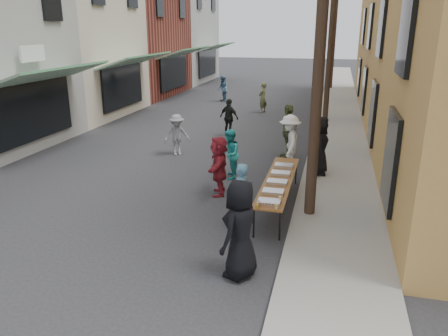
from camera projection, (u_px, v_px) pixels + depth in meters
The scene contains 27 objects.
ground at pixel (91, 253), 9.11m from camera, with size 120.00×120.00×0.00m, color #28282B.
sidewalk at pixel (339, 120), 21.75m from camera, with size 2.20×60.00×0.10m, color gray.
storefront_row at pixel (64, 34), 23.97m from camera, with size 8.00×37.00×9.00m.
utility_pole_near at pixel (321, 27), 9.48m from camera, with size 0.26×0.26×9.00m, color #2D2116.
utility_pole_mid at pixel (332, 27), 20.54m from camera, with size 0.26×0.26×9.00m, color #2D2116.
utility_pole_far at pixel (335, 26), 31.60m from camera, with size 0.26×0.26×9.00m, color #2D2116.
serving_table at pixel (279, 181), 11.23m from camera, with size 0.70×4.00×0.75m.
catering_tray_sausage at pixel (269, 202), 9.69m from camera, with size 0.50×0.33×0.08m, color maroon.
catering_tray_foil_b at pixel (273, 192), 10.29m from camera, with size 0.50×0.33×0.08m, color #B2B2B7.
catering_tray_buns at pixel (277, 182), 10.93m from camera, with size 0.50×0.33×0.08m, color tan.
catering_tray_foil_d at pixel (281, 173), 11.58m from camera, with size 0.50×0.33×0.08m, color #B2B2B7.
catering_tray_buns_end at pixel (284, 166), 12.22m from camera, with size 0.50×0.33×0.08m, color tan.
condiment_jar_a at pixel (257, 206), 9.46m from camera, with size 0.07×0.07×0.08m, color #A57F26.
condiment_jar_b at pixel (258, 204), 9.56m from camera, with size 0.07×0.07×0.08m, color #A57F26.
condiment_jar_c at pixel (258, 203), 9.65m from camera, with size 0.07×0.07×0.08m, color #A57F26.
cup_stack at pixel (276, 206), 9.40m from camera, with size 0.08×0.08×0.12m, color tan.
guest_front_a at pixel (240, 230), 8.00m from camera, with size 0.93×0.61×1.91m, color black.
guest_front_b at pixel (240, 196), 10.04m from camera, with size 0.57×0.38×1.57m, color teal.
guest_front_c at pixel (230, 154), 13.38m from camera, with size 0.75×0.58×1.54m, color teal.
guest_front_d at pixel (290, 143), 14.01m from camera, with size 1.20×0.69×1.86m, color white.
guest_front_e at pixel (288, 131), 15.40m from camera, with size 1.14×0.47×1.94m, color #5B673C.
guest_queue_back at pixel (219, 166), 12.07m from camera, with size 1.55×0.49×1.67m, color maroon.
server at pixel (319, 146), 13.43m from camera, with size 0.89×0.58×1.82m, color black.
passerby_left at pixel (177, 135), 15.87m from camera, with size 0.97×0.56×1.50m, color gray.
passerby_mid at pixel (229, 117), 18.64m from camera, with size 0.94×0.39×1.60m, color black.
passerby_right at pixel (263, 98), 23.65m from camera, with size 0.61×0.40×1.66m, color #5B6339.
passerby_far at pixel (223, 89), 27.16m from camera, with size 0.79×0.62×1.63m, color teal.
Camera 1 is at (4.70, -7.18, 4.51)m, focal length 35.00 mm.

